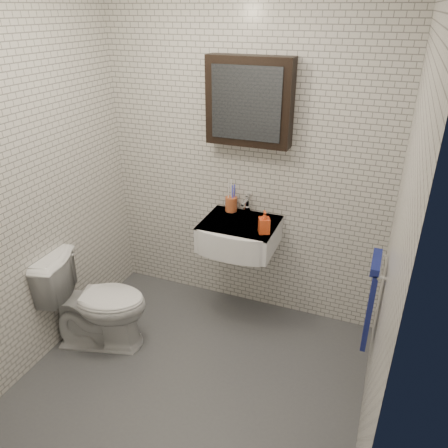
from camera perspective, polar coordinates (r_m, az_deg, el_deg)
name	(u,v)px	position (r m, az deg, el deg)	size (l,w,h in m)	color
ground	(193,378)	(3.18, -4.09, -19.42)	(2.20, 2.00, 0.01)	#4E5156
room_shell	(184,177)	(2.36, -5.23, 6.12)	(2.22, 2.02, 2.51)	silver
washbasin	(238,236)	(3.25, 1.81, -1.53)	(0.55, 0.50, 0.20)	white
faucet	(247,206)	(3.34, 3.00, 2.38)	(0.06, 0.20, 0.15)	silver
mirror_cabinet	(249,102)	(3.10, 3.32, 15.64)	(0.60, 0.15, 0.60)	black
towel_rail	(372,297)	(2.79, 18.73, -9.02)	(0.09, 0.30, 0.58)	silver
toothbrush_cup	(231,203)	(3.40, 0.94, 2.71)	(0.12, 0.12, 0.25)	#B1532C
soap_bottle	(264,222)	(3.06, 5.28, 0.25)	(0.08, 0.08, 0.17)	orange
toilet	(96,301)	(3.34, -16.33, -9.69)	(0.41, 0.73, 0.74)	white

